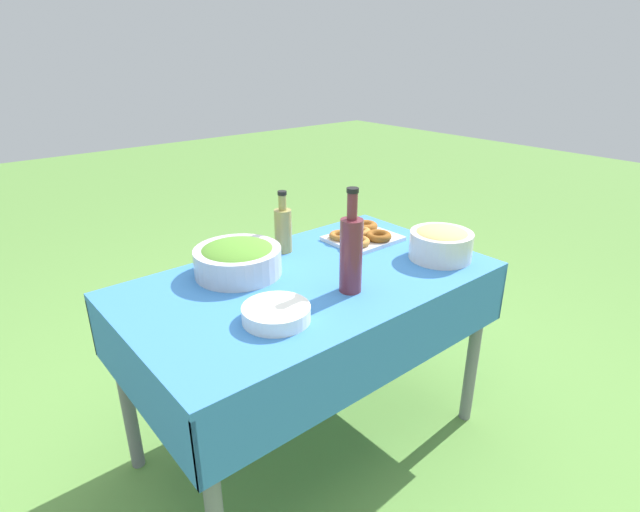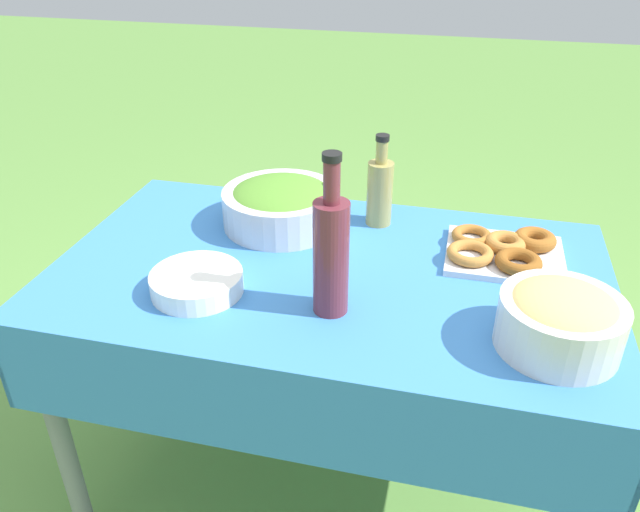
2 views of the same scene
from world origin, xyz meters
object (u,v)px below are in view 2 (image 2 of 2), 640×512
(olive_oil_bottle, at_px, (380,190))
(pasta_bowl, at_px, (561,319))
(plate_stack, at_px, (197,282))
(wine_bottle, at_px, (331,253))
(donut_platter, at_px, (503,251))
(salad_bowl, at_px, (281,204))

(olive_oil_bottle, bearing_deg, pasta_bowl, -46.51)
(pasta_bowl, xyz_separation_m, olive_oil_bottle, (-0.43, 0.46, 0.03))
(plate_stack, bearing_deg, pasta_bowl, -1.20)
(plate_stack, bearing_deg, wine_bottle, 0.50)
(donut_platter, distance_m, olive_oil_bottle, 0.36)
(salad_bowl, relative_size, donut_platter, 1.04)
(pasta_bowl, distance_m, wine_bottle, 0.47)
(donut_platter, relative_size, wine_bottle, 0.85)
(pasta_bowl, height_order, donut_platter, pasta_bowl)
(salad_bowl, xyz_separation_m, plate_stack, (-0.09, -0.37, -0.04))
(salad_bowl, distance_m, olive_oil_bottle, 0.27)
(plate_stack, height_order, wine_bottle, wine_bottle)
(olive_oil_bottle, bearing_deg, wine_bottle, -94.77)
(pasta_bowl, xyz_separation_m, wine_bottle, (-0.47, 0.02, 0.08))
(salad_bowl, xyz_separation_m, donut_platter, (0.59, -0.05, -0.04))
(wine_bottle, bearing_deg, donut_platter, 40.75)
(plate_stack, distance_m, wine_bottle, 0.33)
(salad_bowl, bearing_deg, wine_bottle, -58.87)
(wine_bottle, bearing_deg, olive_oil_bottle, 85.23)
(pasta_bowl, distance_m, plate_stack, 0.78)
(salad_bowl, distance_m, plate_stack, 0.38)
(plate_stack, bearing_deg, salad_bowl, 76.13)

